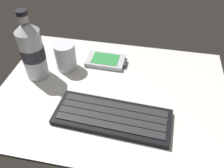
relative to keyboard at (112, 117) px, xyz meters
The scene contains 5 objects.
ground_plane 9.57cm from the keyboard, 102.02° to the left, with size 64.00×48.00×2.80cm.
keyboard is the anchor object (origin of this frame).
handheld_device 23.12cm from the keyboard, 106.23° to the left, with size 12.91×7.85×1.50cm.
juice_cup 25.20cm from the keyboard, 135.80° to the left, with size 6.40×6.40×8.50cm.
water_bottle 29.23cm from the keyboard, 154.01° to the left, with size 6.73×6.73×20.80cm.
Camera 1 is at (9.07, -45.79, 46.72)cm, focal length 37.63 mm.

